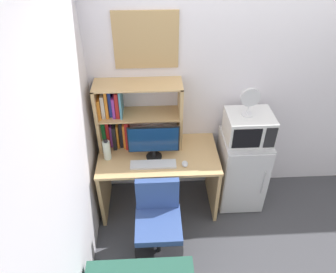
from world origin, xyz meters
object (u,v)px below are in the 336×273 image
Objects in this scene: water_bottle at (107,150)px; wall_corkboard at (146,40)px; computer_mouse at (185,164)px; monitor at (154,141)px; desk_chair at (158,225)px; mini_fridge at (241,170)px; desk_fan at (250,100)px; keyboard at (153,164)px; microwave at (248,127)px; hutch_bookshelf at (125,116)px.

wall_corkboard is (0.43, 0.37, 0.98)m from water_bottle.
computer_mouse is 0.16× the size of wall_corkboard.
monitor is 0.82m from desk_chair.
desk_fan is (-0.04, -0.00, 0.91)m from mini_fridge.
keyboard is at bearing -16.08° from water_bottle.
desk_chair is (-0.95, -0.66, -0.66)m from microwave.
microwave is 1.33m from wall_corkboard.
water_bottle is 0.78× the size of desk_fan.
monitor is 0.63× the size of desk_chair.
hutch_bookshelf is at bearing -152.84° from wall_corkboard.
desk_fan reaches higher than desk_chair.
keyboard is 0.56× the size of desk_chair.
computer_mouse is at bearing -10.63° from water_bottle.
wall_corkboard is (-0.04, 0.37, 0.88)m from monitor.
mini_fridge is at bearing 18.87° from computer_mouse.
monitor reaches higher than mini_fridge.
water_bottle is (-0.78, 0.15, 0.09)m from computer_mouse.
mini_fridge reaches higher than keyboard.
desk_fan is 0.37× the size of desk_chair.
desk_fan is (-0.04, -0.01, 0.32)m from microwave.
mini_fridge reaches higher than computer_mouse.
desk_fan reaches higher than computer_mouse.
keyboard is 1.19m from wall_corkboard.
hutch_bookshelf is 1.25m from desk_fan.
wall_corkboard reaches higher than monitor.
mini_fridge is at bearing -7.39° from hutch_bookshelf.
computer_mouse is 0.11× the size of mini_fridge.
mini_fridge is 1.90× the size of microwave.
microwave is (1.25, -0.16, -0.08)m from hutch_bookshelf.
desk_chair is (0.02, -0.57, -0.59)m from monitor.
hutch_bookshelf reaches higher than computer_mouse.
desk_chair is (0.49, -0.57, -0.49)m from water_bottle.
monitor is 1.01m from desk_fan.
desk_fan is at bearing -175.49° from mini_fridge.
wall_corkboard reaches higher than water_bottle.
water_bottle is (-0.47, 0.01, -0.10)m from monitor.
computer_mouse is 0.75m from microwave.
computer_mouse is 0.11× the size of desk_chair.
water_bottle is 0.27× the size of mini_fridge.
hutch_bookshelf is 3.69× the size of water_bottle.
desk_fan reaches higher than keyboard.
keyboard is 1.13m from desk_fan.
mini_fridge is 1.45× the size of wall_corkboard.
microwave is (0.98, 0.22, 0.27)m from keyboard.
desk_chair is at bearing -86.25° from wall_corkboard.
computer_mouse is 0.77m from mini_fridge.
mini_fridge is at bearing -90.06° from microwave.
keyboard is (0.27, -0.38, -0.35)m from hutch_bookshelf.
wall_corkboard is (-1.01, 0.28, 0.81)m from microwave.
microwave reaches higher than computer_mouse.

